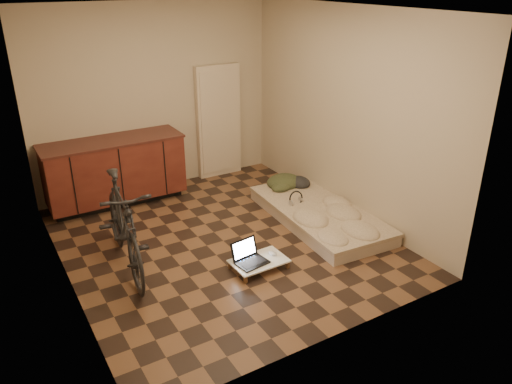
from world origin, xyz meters
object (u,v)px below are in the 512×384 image
bicycle (123,221)px  laptop (249,257)px  futon (319,214)px  lap_desk (259,261)px

bicycle → laptop: size_ratio=4.84×
futon → lap_desk: bearing=-151.6°
laptop → futon: bearing=13.6°
futon → laptop: 1.45m
bicycle → lap_desk: size_ratio=2.91×
bicycle → laptop: bearing=-26.7°
laptop → lap_desk: bearing=-27.5°
lap_desk → laptop: bearing=159.4°
futon → laptop: (-1.35, -0.54, 0.06)m
bicycle → lap_desk: bicycle is taller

